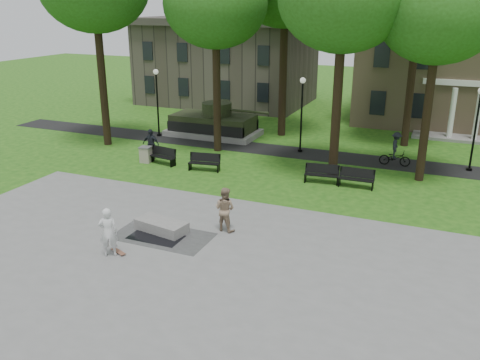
{
  "coord_description": "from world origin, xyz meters",
  "views": [
    {
      "loc": [
        9.18,
        -18.1,
        9.03
      ],
      "look_at": [
        0.66,
        2.02,
        1.4
      ],
      "focal_mm": 38.0,
      "sensor_mm": 36.0,
      "label": 1
    }
  ],
  "objects_px": {
    "concrete_block": "(162,226)",
    "cyclist": "(395,152)",
    "friend_watching": "(225,209)",
    "park_bench_0": "(163,155)",
    "skateboarder": "(108,232)",
    "trash_bin": "(146,154)"
  },
  "relations": [
    {
      "from": "cyclist",
      "to": "park_bench_0",
      "type": "distance_m",
      "value": 13.66
    },
    {
      "from": "cyclist",
      "to": "park_bench_0",
      "type": "height_order",
      "value": "cyclist"
    },
    {
      "from": "concrete_block",
      "to": "cyclist",
      "type": "height_order",
      "value": "cyclist"
    },
    {
      "from": "concrete_block",
      "to": "friend_watching",
      "type": "relative_size",
      "value": 1.16
    },
    {
      "from": "cyclist",
      "to": "trash_bin",
      "type": "xyz_separation_m",
      "value": [
        -13.8,
        -5.12,
        -0.33
      ]
    },
    {
      "from": "concrete_block",
      "to": "park_bench_0",
      "type": "height_order",
      "value": "park_bench_0"
    },
    {
      "from": "skateboarder",
      "to": "friend_watching",
      "type": "bearing_deg",
      "value": -159.46
    },
    {
      "from": "cyclist",
      "to": "concrete_block",
      "type": "bearing_deg",
      "value": 146.3
    },
    {
      "from": "friend_watching",
      "to": "park_bench_0",
      "type": "relative_size",
      "value": 1.02
    },
    {
      "from": "friend_watching",
      "to": "cyclist",
      "type": "xyz_separation_m",
      "value": [
        5.42,
        12.08,
        -0.15
      ]
    },
    {
      "from": "skateboarder",
      "to": "concrete_block",
      "type": "bearing_deg",
      "value": -134.04
    },
    {
      "from": "park_bench_0",
      "to": "concrete_block",
      "type": "bearing_deg",
      "value": -48.96
    },
    {
      "from": "friend_watching",
      "to": "park_bench_0",
      "type": "xyz_separation_m",
      "value": [
        -7.28,
        7.07,
        -0.44
      ]
    },
    {
      "from": "park_bench_0",
      "to": "trash_bin",
      "type": "height_order",
      "value": "park_bench_0"
    },
    {
      "from": "cyclist",
      "to": "park_bench_0",
      "type": "xyz_separation_m",
      "value": [
        -12.7,
        -5.02,
        -0.3
      ]
    },
    {
      "from": "concrete_block",
      "to": "skateboarder",
      "type": "distance_m",
      "value": 2.83
    },
    {
      "from": "skateboarder",
      "to": "cyclist",
      "type": "relative_size",
      "value": 0.96
    },
    {
      "from": "concrete_block",
      "to": "trash_bin",
      "type": "xyz_separation_m",
      "value": [
        -5.97,
        8.07,
        0.24
      ]
    },
    {
      "from": "trash_bin",
      "to": "skateboarder",
      "type": "bearing_deg",
      "value": -63.57
    },
    {
      "from": "skateboarder",
      "to": "cyclist",
      "type": "bearing_deg",
      "value": -148.58
    },
    {
      "from": "skateboarder",
      "to": "friend_watching",
      "type": "xyz_separation_m",
      "value": [
        3.05,
        3.77,
        -0.02
      ]
    },
    {
      "from": "skateboarder",
      "to": "park_bench_0",
      "type": "height_order",
      "value": "skateboarder"
    }
  ]
}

